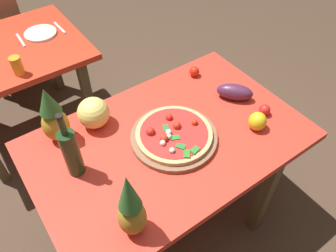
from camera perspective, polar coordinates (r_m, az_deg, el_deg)
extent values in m
plane|color=#4C3828|center=(2.27, 0.08, -14.63)|extent=(10.00, 10.00, 0.00)
cube|color=brown|center=(1.99, 16.24, -11.52)|extent=(0.06, 0.06, 0.71)
cube|color=brown|center=(2.09, -15.11, -7.25)|extent=(0.06, 0.06, 0.71)
cube|color=brown|center=(2.31, 2.36, 1.62)|extent=(0.06, 0.06, 0.71)
cube|color=red|center=(1.66, 0.10, -2.56)|extent=(1.36, 0.88, 0.04)
cube|color=brown|center=(2.48, -13.39, 3.91)|extent=(0.06, 0.06, 0.71)
cube|color=brown|center=(3.04, -19.45, 11.38)|extent=(0.06, 0.06, 0.71)
cube|color=red|center=(2.49, -26.20, 11.29)|extent=(1.00, 0.82, 0.04)
cube|color=brown|center=(3.54, -24.62, 12.09)|extent=(0.04, 0.04, 0.41)
cube|color=brown|center=(3.27, -22.26, 9.93)|extent=(0.04, 0.04, 0.41)
cylinder|color=brown|center=(1.64, 1.01, -1.94)|extent=(0.43, 0.43, 0.02)
cylinder|color=#E7A66B|center=(1.62, 1.02, -1.39)|extent=(0.38, 0.38, 0.02)
cylinder|color=red|center=(1.61, 1.03, -1.08)|extent=(0.33, 0.33, 0.00)
sphere|color=red|center=(1.60, -3.05, -0.93)|extent=(0.04, 0.04, 0.04)
sphere|color=red|center=(1.57, -0.66, -2.17)|extent=(0.04, 0.04, 0.04)
sphere|color=red|center=(1.66, 0.19, 1.51)|extent=(0.04, 0.04, 0.04)
sphere|color=red|center=(1.63, 1.50, 0.11)|extent=(0.04, 0.04, 0.04)
sphere|color=red|center=(1.65, 4.61, 0.61)|extent=(0.03, 0.03, 0.03)
cube|color=#328125|center=(1.52, 3.27, -4.78)|extent=(0.05, 0.05, 0.00)
cube|color=#2B802E|center=(1.54, 4.67, -4.12)|extent=(0.05, 0.04, 0.00)
cube|color=#287834|center=(1.62, -0.25, -0.28)|extent=(0.04, 0.05, 0.00)
cube|color=#287933|center=(1.55, 2.23, -3.51)|extent=(0.05, 0.05, 0.00)
cube|color=#27802B|center=(1.58, 1.32, -1.95)|extent=(0.05, 0.04, 0.00)
sphere|color=white|center=(1.52, 0.72, -4.21)|extent=(0.03, 0.03, 0.03)
sphere|color=white|center=(1.55, -0.91, -2.94)|extent=(0.03, 0.03, 0.03)
sphere|color=#E0F0D0|center=(1.60, 0.09, -1.05)|extent=(0.03, 0.03, 0.03)
sphere|color=white|center=(1.58, 0.16, -1.82)|extent=(0.03, 0.03, 0.03)
cylinder|color=#20391C|center=(1.49, -16.25, -4.55)|extent=(0.08, 0.08, 0.25)
cylinder|color=#20391C|center=(1.36, -17.71, -0.05)|extent=(0.03, 0.03, 0.09)
cylinder|color=black|center=(1.33, -18.22, 1.51)|extent=(0.03, 0.03, 0.02)
ellipsoid|color=#B18329|center=(1.31, -6.16, -15.38)|extent=(0.11, 0.11, 0.18)
cone|color=#326E31|center=(1.15, -6.88, -11.20)|extent=(0.09, 0.09, 0.18)
ellipsoid|color=#BA8E26|center=(1.68, -18.74, 0.19)|extent=(0.13, 0.13, 0.18)
cone|color=#315F28|center=(1.57, -20.09, 4.12)|extent=(0.10, 0.10, 0.13)
sphere|color=#EDDD6C|center=(1.70, -12.71, 2.21)|extent=(0.16, 0.16, 0.16)
ellipsoid|color=yellow|center=(1.72, 15.15, 0.78)|extent=(0.09, 0.09, 0.10)
ellipsoid|color=#4E2440|center=(1.87, 11.41, 5.77)|extent=(0.20, 0.21, 0.09)
sphere|color=red|center=(2.00, 4.55, 9.34)|extent=(0.06, 0.06, 0.06)
sphere|color=red|center=(1.82, 16.29, 2.68)|extent=(0.06, 0.06, 0.06)
cylinder|color=orange|center=(2.19, -24.55, 9.42)|extent=(0.07, 0.07, 0.12)
cylinder|color=white|center=(2.55, -21.10, 14.67)|extent=(0.22, 0.22, 0.02)
cube|color=silver|center=(2.53, -24.02, 13.34)|extent=(0.02, 0.18, 0.01)
cube|color=silver|center=(2.58, -18.15, 15.79)|extent=(0.02, 0.18, 0.01)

